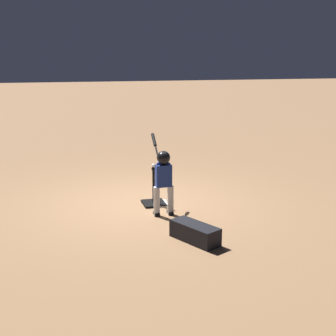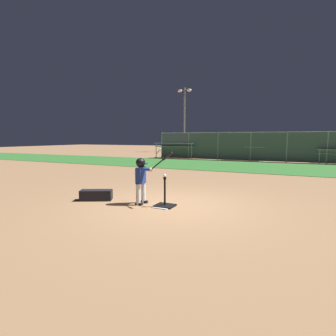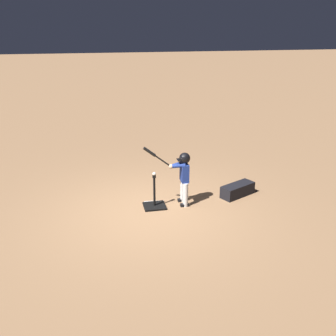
% 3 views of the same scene
% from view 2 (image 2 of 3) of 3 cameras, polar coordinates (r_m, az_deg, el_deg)
% --- Properties ---
extents(ground_plane, '(90.00, 90.00, 0.00)m').
position_cam_2_polar(ground_plane, '(6.67, 1.32, -8.08)').
color(ground_plane, '#99704C').
extents(grass_outfield_strip, '(56.00, 6.03, 0.02)m').
position_cam_2_polar(grass_outfield_strip, '(16.17, 15.64, 0.39)').
color(grass_outfield_strip, '#33702D').
rests_on(grass_outfield_strip, ground_plane).
extents(backstop_fence, '(14.40, 0.08, 2.12)m').
position_cam_2_polar(backstop_fence, '(19.87, 17.54, 4.62)').
color(backstop_fence, '#9E9EA3').
rests_on(backstop_fence, ground_plane).
extents(home_plate, '(0.47, 0.47, 0.02)m').
position_cam_2_polar(home_plate, '(6.51, -1.02, -8.36)').
color(home_plate, white).
rests_on(home_plate, ground_plane).
extents(batting_tee, '(0.47, 0.42, 0.74)m').
position_cam_2_polar(batting_tee, '(6.52, -0.70, -7.58)').
color(batting_tee, black).
rests_on(batting_tee, ground_plane).
extents(batter_child, '(1.01, 0.37, 1.37)m').
position_cam_2_polar(batter_child, '(6.66, -5.70, -1.46)').
color(batter_child, silver).
rests_on(batter_child, ground_plane).
extents(baseball, '(0.07, 0.07, 0.07)m').
position_cam_2_polar(baseball, '(6.39, -0.71, -1.66)').
color(baseball, white).
rests_on(baseball, batting_tee).
extents(bleachers_left_center, '(3.41, 2.42, 1.29)m').
position_cam_2_polar(bleachers_left_center, '(22.07, 2.19, 3.85)').
color(bleachers_left_center, '#ADAFB7').
rests_on(bleachers_left_center, ground_plane).
extents(bleachers_far_right, '(2.77, 1.85, 1.05)m').
position_cam_2_polar(bleachers_far_right, '(20.77, 16.78, 3.07)').
color(bleachers_far_right, '#ADAFB7').
rests_on(bleachers_far_right, ground_plane).
extents(equipment_bag, '(0.89, 0.66, 0.28)m').
position_cam_2_polar(equipment_bag, '(7.41, -15.36, -5.71)').
color(equipment_bag, black).
rests_on(equipment_bag, ground_plane).
extents(field_light_pole, '(1.76, 0.44, 7.63)m').
position_cam_2_polar(field_light_pole, '(32.26, 3.60, 12.60)').
color(field_light_pole, slate).
rests_on(field_light_pole, ground_plane).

